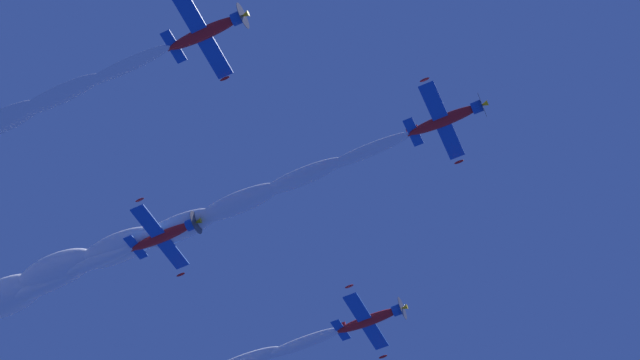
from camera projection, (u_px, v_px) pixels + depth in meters
name	position (u px, v px, depth m)	size (l,w,h in m)	color
airplane_lead	(447.00, 119.00, 73.58)	(7.25, 8.13, 2.49)	red
airplane_left_wingman	(371.00, 320.00, 80.86)	(7.27, 8.09, 2.57)	red
airplane_right_wingman	(207.00, 32.00, 68.83)	(7.26, 8.16, 2.40)	red
airplane_slot_tail	(165.00, 235.00, 78.39)	(7.29, 8.09, 2.56)	red
smoke_trail_lead	(17.00, 290.00, 82.87)	(59.16, 7.07, 4.54)	white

